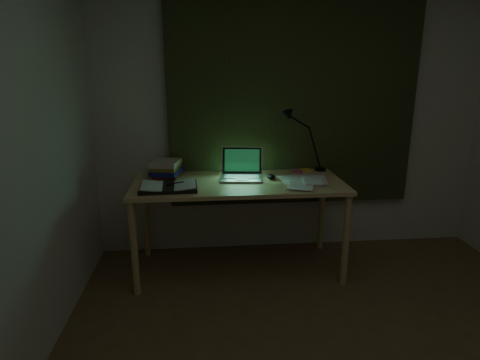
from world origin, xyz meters
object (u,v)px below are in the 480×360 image
(desk, at_px, (239,226))
(desk_lamp, at_px, (322,141))
(book_stack, at_px, (166,169))
(loose_papers, at_px, (306,182))
(laptop, at_px, (242,165))
(open_textbook, at_px, (169,186))

(desk, distance_m, desk_lamp, 1.04)
(book_stack, distance_m, loose_papers, 1.16)
(laptop, bearing_deg, desk_lamp, 24.77)
(laptop, height_order, book_stack, laptop)
(laptop, height_order, loose_papers, laptop)
(desk, bearing_deg, desk_lamp, 21.25)
(book_stack, bearing_deg, desk_lamp, 3.82)
(loose_papers, relative_size, desk_lamp, 0.64)
(desk, height_order, book_stack, book_stack)
(open_textbook, xyz_separation_m, book_stack, (-0.04, 0.35, 0.05))
(laptop, distance_m, open_textbook, 0.62)
(book_stack, bearing_deg, open_textbook, -82.91)
(book_stack, relative_size, desk_lamp, 0.50)
(laptop, distance_m, desk_lamp, 0.78)
(open_textbook, relative_size, desk_lamp, 0.81)
(desk, distance_m, open_textbook, 0.70)
(loose_papers, distance_m, desk_lamp, 0.51)
(desk, xyz_separation_m, open_textbook, (-0.55, -0.15, 0.40))
(desk, bearing_deg, book_stack, 160.79)
(open_textbook, height_order, loose_papers, open_textbook)
(open_textbook, distance_m, loose_papers, 1.08)
(desk, xyz_separation_m, loose_papers, (0.53, -0.09, 0.40))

